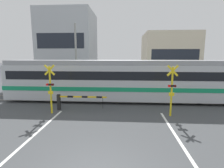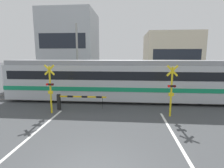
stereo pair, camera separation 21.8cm
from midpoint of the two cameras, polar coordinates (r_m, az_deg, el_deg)
The scene contains 13 objects.
rail_track_near at distance 13.88m, azimuth 0.72°, elevation -5.86°, with size 50.00×0.10×0.08m.
rail_track_far at distance 15.26m, azimuth 1.11°, elevation -4.45°, with size 50.00×0.10×0.08m.
road_stripe_left at distance 8.05m, azimuth -29.51°, elevation -19.09°, with size 0.14×10.34×0.01m.
road_stripe_right at distance 7.22m, azimuth 24.83°, elevation -22.16°, with size 0.14×10.34×0.01m.
commuter_train at distance 14.20m, azimuth 4.24°, elevation 1.56°, with size 18.74×2.88×3.29m.
crossing_barrier_near at distance 12.19m, azimuth -12.91°, elevation -4.95°, with size 3.38×0.20×1.06m.
crossing_barrier_far at distance 17.25m, azimuth 10.63°, elevation -0.70°, with size 3.38×0.20×1.06m.
crossing_signal_left at distance 11.66m, azimuth -19.00°, elevation -0.83°, with size 0.68×0.15×3.12m.
crossing_signal_right at distance 11.03m, azimuth 19.38°, elevation -1.41°, with size 0.68×0.15×3.12m.
pedestrian at distance 19.46m, azimuth 5.81°, elevation 1.16°, with size 0.38×0.22×1.62m.
building_left_of_street at distance 28.92m, azimuth -13.01°, elevation 11.96°, with size 7.76×7.72×10.24m.
building_right_of_street at distance 28.32m, azimuth 18.54°, elevation 8.40°, with size 7.34×7.72×6.91m.
utility_pole_streetside at distance 20.15m, azimuth -10.97°, elevation 8.86°, with size 0.22×0.22×7.14m.
Camera 2 is at (1.07, -4.59, 3.68)m, focal length 28.00 mm.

